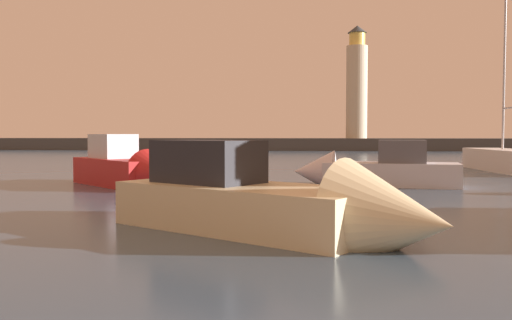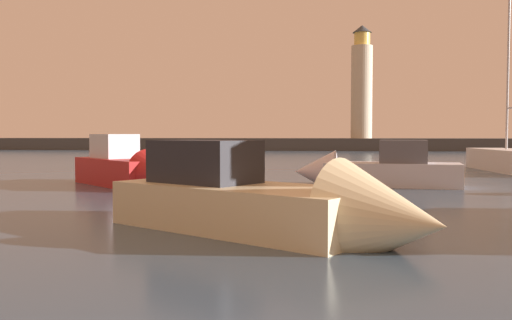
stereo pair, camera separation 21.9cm
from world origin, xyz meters
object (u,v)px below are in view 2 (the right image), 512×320
motorboat_5 (284,205)px  sailboat_moored (512,160)px  motorboat_2 (369,170)px  motorboat_0 (132,169)px  lighthouse (362,85)px

motorboat_5 → sailboat_moored: 22.23m
motorboat_2 → motorboat_5: bearing=-103.8°
motorboat_0 → sailboat_moored: bearing=30.1°
lighthouse → motorboat_5: size_ratio=1.87×
lighthouse → motorboat_5: (-6.20, -55.95, -7.15)m
lighthouse → motorboat_5: bearing=-96.3°
motorboat_0 → sailboat_moored: sailboat_moored is taller
motorboat_5 → sailboat_moored: bearing=60.6°
sailboat_moored → lighthouse: bearing=97.3°
lighthouse → motorboat_0: bearing=-105.0°
motorboat_2 → motorboat_5: (-2.68, -10.87, 0.02)m
lighthouse → motorboat_0: size_ratio=2.34×
lighthouse → sailboat_moored: lighthouse is taller
motorboat_5 → motorboat_2: bearing=76.2°
motorboat_0 → motorboat_5: (6.23, -9.44, -0.06)m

